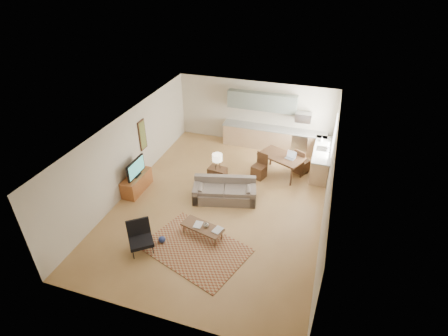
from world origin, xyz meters
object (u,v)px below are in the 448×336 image
(coffee_table, at_px, (203,231))
(console_table, at_px, (217,177))
(tv_credenza, at_px, (137,183))
(dining_table, at_px, (281,165))
(sofa, at_px, (225,191))
(armchair, at_px, (141,238))

(coffee_table, height_order, console_table, console_table)
(coffee_table, bearing_deg, console_table, 113.31)
(tv_credenza, distance_m, console_table, 2.78)
(dining_table, bearing_deg, console_table, -120.49)
(coffee_table, bearing_deg, sofa, 101.77)
(sofa, bearing_deg, coffee_table, -106.40)
(tv_credenza, bearing_deg, coffee_table, -26.39)
(tv_credenza, xyz_separation_m, dining_table, (4.53, 2.50, 0.10))
(coffee_table, xyz_separation_m, console_table, (-0.42, 2.60, 0.17))
(console_table, bearing_deg, armchair, -97.88)
(dining_table, bearing_deg, sofa, -100.34)
(coffee_table, bearing_deg, dining_table, 82.66)
(armchair, distance_m, dining_table, 5.81)
(sofa, relative_size, dining_table, 1.36)
(coffee_table, height_order, tv_credenza, tv_credenza)
(tv_credenza, bearing_deg, sofa, 7.20)
(sofa, bearing_deg, armchair, -131.33)
(sofa, relative_size, tv_credenza, 1.63)
(tv_credenza, distance_m, dining_table, 5.17)
(coffee_table, distance_m, console_table, 2.64)
(dining_table, bearing_deg, armchair, -95.99)
(coffee_table, distance_m, dining_table, 4.27)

